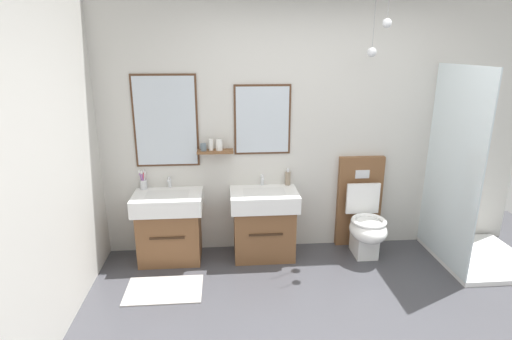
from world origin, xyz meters
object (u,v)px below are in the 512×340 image
vanity_sink_left (170,225)px  toilet (363,218)px  vanity_sink_right (264,222)px  toothbrush_cup (143,183)px  soap_dispenser (288,178)px  shower_tray (469,223)px

vanity_sink_left → toilet: toilet is taller
vanity_sink_left → vanity_sink_right: bearing=0.0°
vanity_sink_right → toothbrush_cup: (-1.22, 0.16, 0.40)m
vanity_sink_right → toothbrush_cup: size_ratio=3.54×
toilet → soap_dispenser: size_ratio=5.65×
vanity_sink_left → soap_dispenser: bearing=8.0°
soap_dispenser → toilet: bearing=-12.3°
vanity_sink_right → toilet: (1.05, 0.00, 0.00)m
vanity_sink_right → shower_tray: (2.02, -0.29, 0.05)m
vanity_sink_left → toilet: size_ratio=0.71×
toilet → toothbrush_cup: (-2.27, 0.16, 0.39)m
toilet → vanity_sink_right: bearing=-179.9°
vanity_sink_left → toilet: bearing=0.0°
toilet → vanity_sink_left: bearing=-180.0°
vanity_sink_right → soap_dispenser: (0.27, 0.17, 0.41)m
soap_dispenser → shower_tray: bearing=-14.9°
vanity_sink_right → toothbrush_cup: bearing=172.4°
soap_dispenser → toothbrush_cup: bearing=-179.6°
toilet → shower_tray: size_ratio=0.51×
toothbrush_cup → soap_dispenser: bearing=0.4°
vanity_sink_right → toilet: size_ratio=0.71×
vanity_sink_right → toilet: toilet is taller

